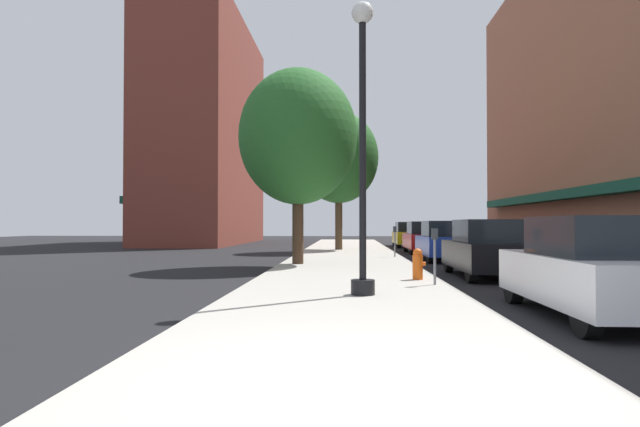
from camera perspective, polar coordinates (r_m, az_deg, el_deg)
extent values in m
plane|color=black|center=(23.44, 12.74, -4.83)|extent=(90.00, 90.00, 0.00)
cube|color=#A8A399|center=(24.10, 2.88, -4.61)|extent=(4.80, 50.00, 0.12)
cube|color=#144C38|center=(29.49, 26.17, 2.05)|extent=(0.90, 34.00, 0.50)
cube|color=brown|center=(44.05, -11.72, 8.23)|extent=(6.00, 18.00, 17.31)
cube|color=#144C38|center=(44.47, -15.93, 0.96)|extent=(0.90, 15.30, 0.50)
cylinder|color=black|center=(10.94, 4.53, -7.74)|extent=(0.48, 0.48, 0.30)
cylinder|color=black|center=(10.97, 4.51, 6.68)|extent=(0.14, 0.14, 5.20)
sphere|color=silver|center=(11.67, 4.49, 20.33)|extent=(0.44, 0.44, 0.44)
cylinder|color=#E05614|center=(14.06, 10.24, -5.59)|extent=(0.26, 0.26, 0.62)
sphere|color=#E05614|center=(14.04, 10.24, -4.13)|extent=(0.24, 0.24, 0.24)
cylinder|color=#E05614|center=(14.08, 10.81, -5.22)|extent=(0.12, 0.10, 0.10)
cylinder|color=slate|center=(23.56, 7.88, -3.26)|extent=(0.06, 0.06, 1.05)
cube|color=#33383D|center=(23.54, 7.88, -1.66)|extent=(0.14, 0.09, 0.26)
cylinder|color=slate|center=(12.94, 11.99, -5.03)|extent=(0.06, 0.06, 1.05)
cube|color=#33383D|center=(12.91, 11.98, -2.12)|extent=(0.14, 0.09, 0.26)
cylinder|color=#4C3823|center=(29.90, 1.99, -0.52)|extent=(0.40, 0.40, 3.44)
ellipsoid|color=#235B23|center=(30.13, 1.98, 5.90)|extent=(4.39, 4.39, 5.05)
cylinder|color=#422D1E|center=(19.26, -2.34, -0.93)|extent=(0.40, 0.40, 2.95)
ellipsoid|color=#235B23|center=(19.51, -2.34, 8.09)|extent=(4.22, 4.22, 4.86)
cylinder|color=black|center=(11.19, 19.69, -7.28)|extent=(0.22, 0.64, 0.64)
cylinder|color=black|center=(11.73, 27.07, -6.93)|extent=(0.22, 0.64, 0.64)
cylinder|color=black|center=(8.20, 26.25, -9.52)|extent=(0.22, 0.64, 0.64)
cube|color=silver|center=(9.93, 26.71, -6.16)|extent=(1.80, 4.30, 0.76)
cube|color=black|center=(9.75, 27.03, -2.13)|extent=(1.56, 2.20, 0.64)
cylinder|color=black|center=(17.74, 13.36, -5.00)|extent=(0.22, 0.64, 0.64)
cylinder|color=black|center=(18.09, 18.25, -4.90)|extent=(0.22, 0.64, 0.64)
cylinder|color=black|center=(14.61, 15.65, -5.83)|extent=(0.22, 0.64, 0.64)
cylinder|color=black|center=(15.03, 21.49, -5.66)|extent=(0.22, 0.64, 0.64)
cube|color=black|center=(16.32, 17.08, -4.20)|extent=(1.80, 4.30, 0.76)
cube|color=black|center=(16.15, 17.20, -1.75)|extent=(1.56, 2.20, 0.64)
cylinder|color=black|center=(24.61, 10.42, -3.91)|extent=(0.22, 0.64, 0.64)
cylinder|color=black|center=(24.86, 14.00, -3.87)|extent=(0.22, 0.64, 0.64)
cylinder|color=black|center=(21.44, 11.54, -4.33)|extent=(0.22, 0.64, 0.64)
cylinder|color=black|center=(21.73, 15.62, -4.27)|extent=(0.22, 0.64, 0.64)
cube|color=#1E389E|center=(23.13, 12.86, -3.29)|extent=(1.80, 4.30, 0.76)
cube|color=black|center=(22.97, 12.91, -1.56)|extent=(1.56, 2.20, 0.64)
cylinder|color=black|center=(30.33, 9.00, -3.38)|extent=(0.22, 0.64, 0.64)
cylinder|color=black|center=(30.53, 11.92, -3.36)|extent=(0.22, 0.64, 0.64)
cylinder|color=black|center=(27.15, 9.71, -3.65)|extent=(0.22, 0.64, 0.64)
cylinder|color=black|center=(27.38, 12.96, -3.62)|extent=(0.22, 0.64, 0.64)
cube|color=red|center=(28.83, 10.88, -2.86)|extent=(1.80, 4.30, 0.76)
cube|color=black|center=(28.66, 10.91, -1.47)|extent=(1.56, 2.20, 0.64)
cylinder|color=black|center=(37.55, 7.83, -2.94)|extent=(0.22, 0.64, 0.64)
cylinder|color=black|center=(37.71, 10.19, -2.93)|extent=(0.22, 0.64, 0.64)
cylinder|color=black|center=(34.36, 8.28, -3.12)|extent=(0.22, 0.64, 0.64)
cylinder|color=black|center=(34.54, 10.86, -3.10)|extent=(0.22, 0.64, 0.64)
cube|color=gold|center=(36.02, 9.28, -2.51)|extent=(1.80, 4.30, 0.76)
cube|color=black|center=(35.86, 9.30, -1.40)|extent=(1.56, 2.20, 0.64)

